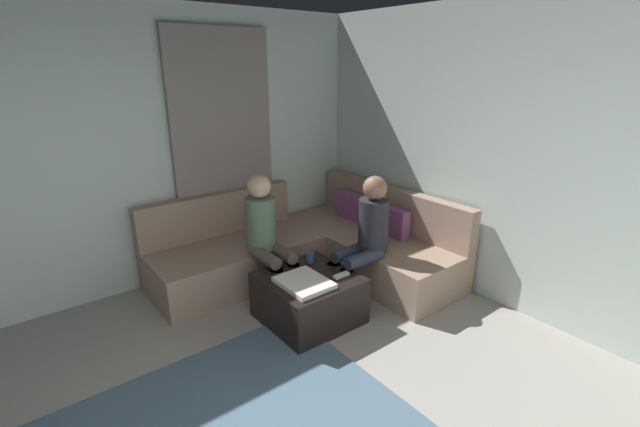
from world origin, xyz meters
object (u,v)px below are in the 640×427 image
Objects in this scene: sectional_couch at (312,248)px; person_on_couch_back at (365,235)px; coffee_mug at (310,257)px; game_remote at (341,275)px; person_on_couch_side at (267,233)px; ottoman at (309,298)px.

sectional_couch is 2.12× the size of person_on_couch_back.
coffee_mug is 0.08× the size of person_on_couch_back.
sectional_couch is at bearing 158.03° from game_remote.
game_remote is at bearing 110.90° from person_on_couch_side.
game_remote is 0.49m from person_on_couch_back.
sectional_couch is at bearing 4.22° from person_on_couch_back.
ottoman is 0.36m from game_remote.
person_on_couch_side reaches higher than sectional_couch.
person_on_couch_back reaches higher than sectional_couch.
person_on_couch_side is (-0.74, -0.28, 0.23)m from game_remote.
coffee_mug is at bearing 60.77° from person_on_couch_back.
coffee_mug reaches higher than game_remote.
person_on_couch_back is at bearing 4.22° from sectional_couch.
game_remote is 0.12× the size of person_on_couch_side.
sectional_couch is 2.12× the size of person_on_couch_side.
game_remote is at bearing 5.71° from coffee_mug.
ottoman is at bearing 96.48° from person_on_couch_side.
sectional_couch is 0.84m from person_on_couch_back.
ottoman is 0.63× the size of person_on_couch_back.
person_on_couch_side reaches higher than ottoman.
sectional_couch is 0.92m from ottoman.
person_on_couch_side is (0.15, -0.64, 0.38)m from sectional_couch.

